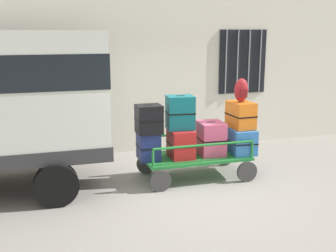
% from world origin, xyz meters
% --- Properties ---
extents(ground_plane, '(40.00, 40.00, 0.00)m').
position_xyz_m(ground_plane, '(0.00, 0.00, 0.00)').
color(ground_plane, gray).
extents(building_wall, '(12.00, 0.38, 5.00)m').
position_xyz_m(building_wall, '(0.01, 2.73, 2.50)').
color(building_wall, silver).
rests_on(building_wall, ground).
extents(luggage_cart, '(2.04, 1.06, 0.44)m').
position_xyz_m(luggage_cart, '(0.25, 0.49, 0.35)').
color(luggage_cart, '#1E722D').
rests_on(luggage_cart, ground).
extents(cart_railing, '(1.93, 0.92, 0.34)m').
position_xyz_m(cart_railing, '(0.25, 0.49, 0.71)').
color(cart_railing, '#1E722D').
rests_on(cart_railing, luggage_cart).
extents(suitcase_left_bottom, '(0.38, 0.48, 0.50)m').
position_xyz_m(suitcase_left_bottom, '(-0.65, 0.52, 0.68)').
color(suitcase_left_bottom, navy).
rests_on(suitcase_left_bottom, luggage_cart).
extents(suitcase_left_middle, '(0.45, 0.40, 0.51)m').
position_xyz_m(suitcase_left_middle, '(-0.65, 0.47, 1.19)').
color(suitcase_left_middle, black).
rests_on(suitcase_left_middle, suitcase_left_bottom).
extents(suitcase_midleft_bottom, '(0.43, 0.55, 0.53)m').
position_xyz_m(suitcase_midleft_bottom, '(-0.05, 0.47, 0.69)').
color(suitcase_midleft_bottom, '#B21E1E').
rests_on(suitcase_midleft_bottom, luggage_cart).
extents(suitcase_midleft_middle, '(0.52, 0.43, 0.62)m').
position_xyz_m(suitcase_midleft_middle, '(-0.05, 0.52, 1.27)').
color(suitcase_midleft_middle, '#0F5960').
rests_on(suitcase_midleft_middle, suitcase_midleft_bottom).
extents(suitcase_center_bottom, '(0.49, 0.57, 0.63)m').
position_xyz_m(suitcase_center_bottom, '(0.55, 0.48, 0.75)').
color(suitcase_center_bottom, '#CC4C72').
rests_on(suitcase_center_bottom, luggage_cart).
extents(suitcase_midright_bottom, '(0.51, 0.79, 0.48)m').
position_xyz_m(suitcase_midright_bottom, '(1.15, 0.47, 0.67)').
color(suitcase_midright_bottom, '#3372C6').
rests_on(suitcase_midright_bottom, luggage_cart).
extents(suitcase_midright_middle, '(0.42, 0.59, 0.51)m').
position_xyz_m(suitcase_midright_middle, '(1.15, 0.48, 1.16)').
color(suitcase_midright_middle, orange).
rests_on(suitcase_midright_middle, suitcase_midright_bottom).
extents(backpack, '(0.27, 0.22, 0.44)m').
position_xyz_m(backpack, '(1.12, 0.44, 1.64)').
color(backpack, maroon).
rests_on(backpack, suitcase_midright_middle).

